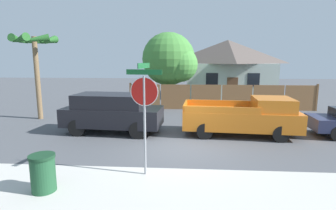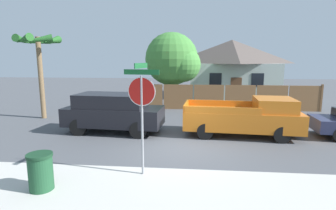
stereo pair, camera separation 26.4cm
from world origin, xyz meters
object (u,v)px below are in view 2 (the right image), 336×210
(trash_bin, at_px, (41,172))
(oak_tree, at_px, (174,60))
(red_suv, at_px, (113,111))
(stop_sign, at_px, (142,99))
(house, at_px, (231,67))
(palm_tree, at_px, (38,47))
(orange_pickup, at_px, (246,117))

(trash_bin, bearing_deg, oak_tree, 79.07)
(oak_tree, distance_m, red_suv, 8.32)
(red_suv, height_order, stop_sign, stop_sign)
(house, height_order, red_suv, house)
(red_suv, bearing_deg, trash_bin, -88.16)
(palm_tree, xyz_separation_m, red_suv, (5.11, -2.64, -3.13))
(orange_pickup, relative_size, stop_sign, 1.57)
(house, xyz_separation_m, oak_tree, (-5.00, -5.85, 0.66))
(red_suv, bearing_deg, stop_sign, -59.07)
(oak_tree, bearing_deg, house, 49.43)
(oak_tree, xyz_separation_m, palm_tree, (-7.45, -4.98, 0.73))
(red_suv, relative_size, stop_sign, 1.41)
(red_suv, relative_size, orange_pickup, 0.90)
(house, distance_m, red_suv, 15.44)
(oak_tree, relative_size, trash_bin, 5.45)
(orange_pickup, height_order, trash_bin, orange_pickup)
(palm_tree, bearing_deg, house, 41.00)
(house, relative_size, red_suv, 1.74)
(stop_sign, bearing_deg, house, 84.52)
(palm_tree, height_order, trash_bin, palm_tree)
(palm_tree, distance_m, stop_sign, 10.45)
(red_suv, xyz_separation_m, stop_sign, (2.28, -4.53, 1.30))
(oak_tree, height_order, orange_pickup, oak_tree)
(house, height_order, orange_pickup, house)
(trash_bin, bearing_deg, palm_tree, 120.14)
(orange_pickup, xyz_separation_m, stop_sign, (-3.90, -4.51, 1.44))
(orange_pickup, xyz_separation_m, trash_bin, (-6.41, -5.73, -0.36))
(house, distance_m, orange_pickup, 13.66)
(oak_tree, bearing_deg, red_suv, -107.08)
(oak_tree, bearing_deg, stop_sign, -90.30)
(oak_tree, xyz_separation_m, trash_bin, (-2.58, -13.36, -2.90))
(red_suv, relative_size, trash_bin, 4.72)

